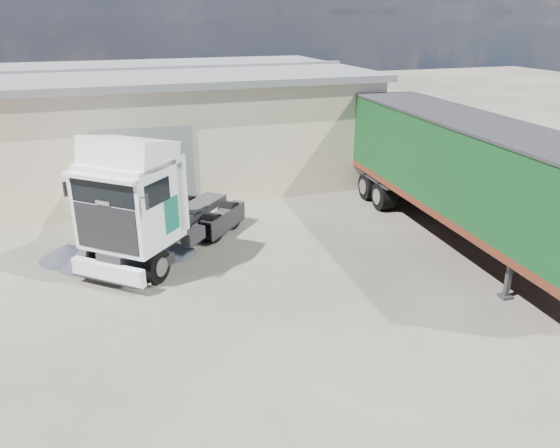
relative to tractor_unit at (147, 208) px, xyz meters
name	(u,v)px	position (x,y,z in m)	size (l,w,h in m)	color
ground	(266,323)	(2.46, -5.08, -1.90)	(120.00, 120.00, 0.00)	#282520
warehouse	(46,129)	(-3.54, 10.92, 0.76)	(30.60, 12.60, 5.42)	beige
brick_boundary_wall	(481,180)	(13.96, 0.92, -0.65)	(0.35, 26.00, 2.50)	maroon
tractor_unit	(147,208)	(0.00, 0.00, 0.00)	(6.31, 6.61, 4.52)	black
box_trailer	(462,167)	(10.90, -1.70, 0.86)	(3.75, 13.76, 4.52)	#2D2D30
panel_van	(112,194)	(-0.98, 4.45, -0.78)	(2.56, 5.46, 2.17)	black
gravel_heap	(117,244)	(-1.06, 0.83, -1.49)	(5.63, 5.14, 0.89)	#1F212A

